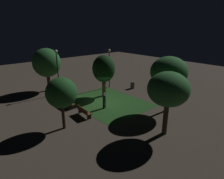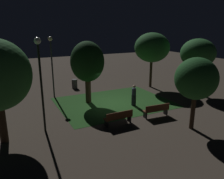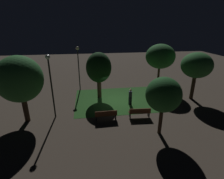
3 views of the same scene
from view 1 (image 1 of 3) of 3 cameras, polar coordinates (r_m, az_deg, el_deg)
ground_plane at (r=20.80m, az=-2.01°, el=-3.67°), size 60.00×60.00×0.00m
grass_lawn at (r=20.75m, az=-1.29°, el=-3.70°), size 8.56×6.63×0.01m
bench_corner at (r=19.86m, az=-12.91°, el=-3.76°), size 1.81×0.51×0.88m
bench_path_side at (r=17.59m, az=-8.42°, el=-6.45°), size 1.83×0.60×0.88m
tree_lawn_side at (r=14.98m, az=-14.84°, el=-1.04°), size 2.37×2.37×4.19m
tree_near_wall at (r=14.11m, az=16.41°, el=-0.03°), size 2.99×2.99×4.83m
tree_left_canopy at (r=21.69m, az=-2.48°, el=6.10°), size 2.58×2.58×4.78m
tree_right_canopy at (r=24.90m, az=-18.87°, el=7.51°), size 3.39×3.39×5.31m
tree_tall_center at (r=18.09m, az=16.56°, el=5.02°), size 3.34×3.34×5.28m
lamp_post_plaza_west at (r=23.12m, az=-15.99°, el=6.95°), size 0.36×0.36×5.26m
lamp_post_path_center at (r=24.90m, az=-0.82°, el=8.14°), size 0.36×0.36×5.04m
trash_bin at (r=25.21m, az=6.12°, el=1.30°), size 0.53×0.53×0.89m
pedestrian at (r=18.94m, az=-2.31°, el=-3.19°), size 0.32×0.33×1.61m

